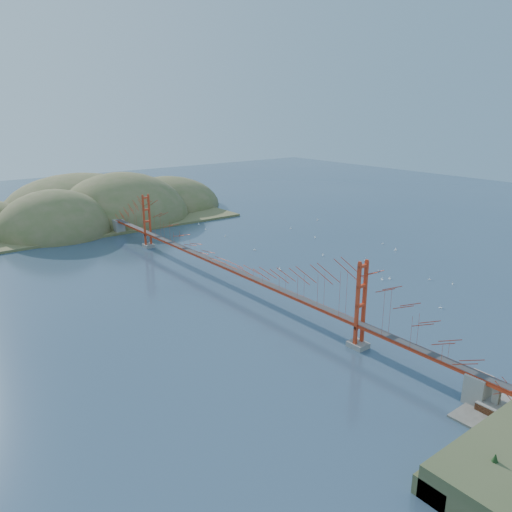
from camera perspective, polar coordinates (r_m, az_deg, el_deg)
ground at (r=87.19m, az=-3.45°, el=-3.23°), size 320.00×320.00×0.00m
bridge at (r=85.19m, az=-3.60°, el=1.24°), size 2.20×94.40×12.00m
promontory at (r=58.03m, az=26.01°, el=-15.87°), size 9.00×6.00×0.24m
fort at (r=58.31m, az=25.63°, el=-15.02°), size 3.70×2.30×1.75m
far_headlands at (r=147.65m, az=-17.99°, el=4.33°), size 84.00×58.00×25.00m
sailboat_4 at (r=104.14m, az=7.63°, el=0.10°), size 0.65×0.65×0.68m
sailboat_13 at (r=93.39m, az=21.54°, el=-2.95°), size 0.53×0.53×0.57m
sailboat_2 at (r=95.77m, az=13.80°, el=-1.75°), size 0.56×0.46×0.66m
sailboat_0 at (r=94.63m, az=2.71°, el=-1.48°), size 0.56×0.65×0.75m
sailboat_1 at (r=102.48m, az=12.40°, el=-0.43°), size 0.64×0.64×0.68m
sailboat_3 at (r=118.76m, az=-3.52°, el=2.30°), size 0.52×0.48×0.58m
sailboat_12 at (r=131.61m, az=-6.56°, el=3.66°), size 0.53×0.49×0.60m
sailboat_11 at (r=111.21m, az=15.67°, el=0.69°), size 0.63×0.63×0.70m
sailboat_7 at (r=125.84m, az=-5.77°, el=3.07°), size 0.50×0.46×0.56m
sailboat_6 at (r=94.33m, az=19.21°, el=-2.51°), size 0.57×0.57×0.61m
sailboat_5 at (r=115.82m, az=14.27°, el=1.42°), size 0.51×0.51×0.57m
sailboat_15 at (r=126.63m, az=3.97°, el=3.21°), size 0.62×0.62×0.65m
sailboat_17 at (r=136.56m, az=7.03°, el=4.13°), size 0.65×0.60×0.74m
sailboat_10 at (r=82.03m, az=20.33°, el=-5.51°), size 0.55×0.55×0.60m
sailboat_8 at (r=118.06m, az=6.76°, el=2.13°), size 0.63×0.63×0.68m
sailboat_16 at (r=107.19m, az=-0.16°, el=0.74°), size 0.69×0.69×0.73m
sailboat_14 at (r=92.73m, az=15.02°, el=-2.45°), size 0.54×0.58×0.65m
sailboat_extra_0 at (r=91.93m, az=14.23°, el=-2.56°), size 0.56×0.59×0.67m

